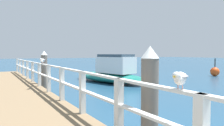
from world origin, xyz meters
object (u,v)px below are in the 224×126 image
channel_buoy (215,72)px  dock_piling_far (44,71)px  dock_piling_near (150,105)px  seagull_foreground (180,78)px  seagull_background (42,60)px  boat_3 (111,73)px

channel_buoy → dock_piling_far: bearing=-178.2°
dock_piling_near → seagull_foreground: bearing=-111.7°
seagull_background → dock_piling_far: bearing=-73.1°
dock_piling_near → seagull_background: dock_piling_near is taller
dock_piling_far → boat_3: (4.39, 1.43, -0.39)m
seagull_background → channel_buoy: (13.68, 1.88, -1.17)m
seagull_foreground → dock_piling_near: bearing=-51.6°
dock_piling_near → channel_buoy: (13.30, 7.89, -0.61)m
seagull_foreground → boat_3: (4.77, 9.87, -0.95)m
seagull_foreground → channel_buoy: size_ratio=0.31×
seagull_background → channel_buoy: seagull_background is taller
channel_buoy → dock_piling_near: bearing=-149.3°
seagull_foreground → channel_buoy: bearing=-87.0°
dock_piling_far → boat_3: size_ratio=0.32×
seagull_foreground → seagull_background: size_ratio=1.02×
dock_piling_near → boat_3: size_ratio=0.32×
boat_3 → channel_buoy: (8.91, -1.00, -0.22)m
channel_buoy → boat_3: bearing=173.6°
dock_piling_far → channel_buoy: dock_piling_far is taller
seagull_background → boat_3: boat_3 is taller
dock_piling_near → seagull_background: bearing=93.7°
dock_piling_near → dock_piling_far: (0.00, 7.47, 0.00)m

